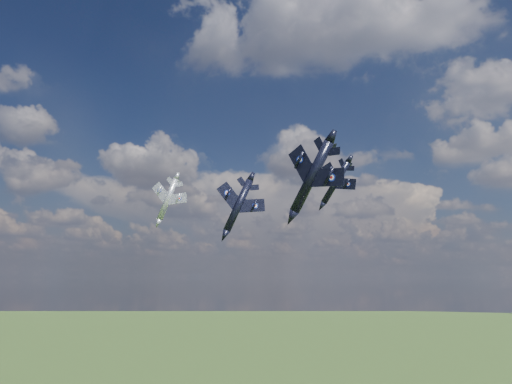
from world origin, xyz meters
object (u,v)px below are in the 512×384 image
(jet_right_navy, at_px, (312,177))
(jet_high_navy, at_px, (336,182))
(jet_lead_navy, at_px, (238,205))
(jet_left_silver, at_px, (168,199))

(jet_right_navy, height_order, jet_high_navy, jet_high_navy)
(jet_lead_navy, height_order, jet_left_silver, jet_left_silver)
(jet_lead_navy, relative_size, jet_left_silver, 1.01)
(jet_lead_navy, distance_m, jet_high_navy, 19.78)
(jet_right_navy, xyz_separation_m, jet_left_silver, (-39.40, 31.31, 3.40))
(jet_high_navy, bearing_deg, jet_left_silver, -169.20)
(jet_left_silver, bearing_deg, jet_right_navy, -41.08)
(jet_right_navy, relative_size, jet_left_silver, 1.12)
(jet_lead_navy, relative_size, jet_right_navy, 0.91)
(jet_right_navy, xyz_separation_m, jet_high_navy, (-0.66, 25.44, 3.84))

